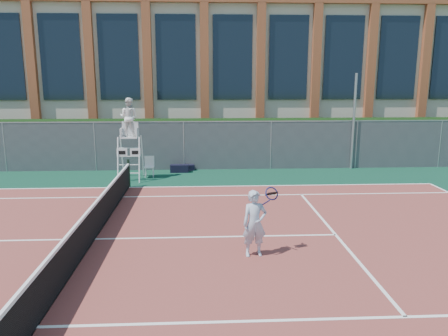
{
  "coord_description": "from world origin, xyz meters",
  "views": [
    {
      "loc": [
        2.85,
        -10.94,
        4.17
      ],
      "look_at": [
        3.54,
        3.0,
        1.27
      ],
      "focal_mm": 35.0,
      "sensor_mm": 36.0,
      "label": 1
    }
  ],
  "objects_px": {
    "umpire_chair": "(129,120)",
    "tennis_player": "(255,223)",
    "plastic_chair": "(149,165)",
    "steel_pole": "(354,122)"
  },
  "relations": [
    {
      "from": "umpire_chair",
      "to": "tennis_player",
      "type": "xyz_separation_m",
      "value": [
        4.19,
        -8.3,
        -1.66
      ]
    },
    {
      "from": "umpire_chair",
      "to": "plastic_chair",
      "type": "xyz_separation_m",
      "value": [
        0.71,
        0.43,
        -1.97
      ]
    },
    {
      "from": "steel_pole",
      "to": "tennis_player",
      "type": "height_order",
      "value": "steel_pole"
    },
    {
      "from": "plastic_chair",
      "to": "umpire_chair",
      "type": "bearing_deg",
      "value": -148.8
    },
    {
      "from": "steel_pole",
      "to": "tennis_player",
      "type": "distance_m",
      "value": 11.57
    },
    {
      "from": "umpire_chair",
      "to": "tennis_player",
      "type": "distance_m",
      "value": 9.45
    },
    {
      "from": "steel_pole",
      "to": "plastic_chair",
      "type": "xyz_separation_m",
      "value": [
        -9.21,
        -1.22,
        -1.66
      ]
    },
    {
      "from": "plastic_chair",
      "to": "tennis_player",
      "type": "relative_size",
      "value": 0.54
    },
    {
      "from": "steel_pole",
      "to": "umpire_chair",
      "type": "relative_size",
      "value": 1.28
    },
    {
      "from": "plastic_chair",
      "to": "tennis_player",
      "type": "xyz_separation_m",
      "value": [
        3.48,
        -8.73,
        0.31
      ]
    }
  ]
}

